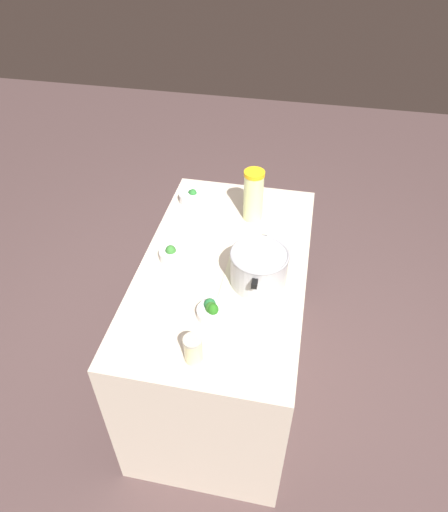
# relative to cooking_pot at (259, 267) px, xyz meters

# --- Properties ---
(ground_plane) EXTENTS (8.00, 8.00, 0.00)m
(ground_plane) POSITION_rel_cooking_pot_xyz_m (-0.09, -0.17, -1.00)
(ground_plane) COLOR #523D3D
(counter_slab) EXTENTS (1.35, 0.77, 0.91)m
(counter_slab) POSITION_rel_cooking_pot_xyz_m (-0.09, -0.17, -0.55)
(counter_slab) COLOR beige
(counter_slab) RESTS_ON ground_plane
(dish_cloth) EXTENTS (0.33, 0.31, 0.01)m
(dish_cloth) POSITION_rel_cooking_pot_xyz_m (0.00, 0.00, -0.09)
(dish_cloth) COLOR beige
(dish_cloth) RESTS_ON counter_slab
(cooking_pot) EXTENTS (0.32, 0.25, 0.17)m
(cooking_pot) POSITION_rel_cooking_pot_xyz_m (0.00, 0.00, 0.00)
(cooking_pot) COLOR #B7B7BC
(cooking_pot) RESTS_ON dish_cloth
(lemonade_pitcher) EXTENTS (0.10, 0.10, 0.28)m
(lemonade_pitcher) POSITION_rel_cooking_pot_xyz_m (-0.47, -0.10, 0.05)
(lemonade_pitcher) COLOR beige
(lemonade_pitcher) RESTS_ON counter_slab
(mason_jar) EXTENTS (0.07, 0.07, 0.12)m
(mason_jar) POSITION_rel_cooking_pot_xyz_m (0.45, -0.18, -0.03)
(mason_jar) COLOR beige
(mason_jar) RESTS_ON counter_slab
(broccoli_bowl_front) EXTENTS (0.12, 0.12, 0.08)m
(broccoli_bowl_front) POSITION_rel_cooking_pot_xyz_m (-0.08, -0.42, -0.06)
(broccoli_bowl_front) COLOR silver
(broccoli_bowl_front) RESTS_ON counter_slab
(broccoli_bowl_center) EXTENTS (0.11, 0.11, 0.07)m
(broccoli_bowl_center) POSITION_rel_cooking_pot_xyz_m (-0.55, -0.45, -0.06)
(broccoli_bowl_center) COLOR silver
(broccoli_bowl_center) RESTS_ON counter_slab
(broccoli_bowl_back) EXTENTS (0.12, 0.12, 0.08)m
(broccoli_bowl_back) POSITION_rel_cooking_pot_xyz_m (0.23, -0.16, -0.06)
(broccoli_bowl_back) COLOR silver
(broccoli_bowl_back) RESTS_ON counter_slab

